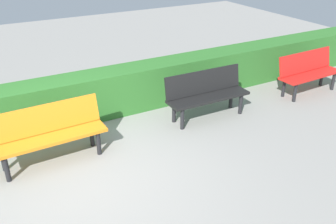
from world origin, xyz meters
The scene contains 5 objects.
ground_plane centered at (0.00, 0.00, 0.00)m, with size 21.15×21.15×0.00m, color gray.
bench_red centered at (-5.25, -0.75, 0.48)m, with size 1.51×0.52×0.86m.
bench_black centered at (-2.72, -0.84, 0.48)m, with size 1.58×0.48×0.86m.
bench_orange centered at (0.14, -0.77, 0.48)m, with size 1.65×0.52×0.86m.
hedge_row centered at (-1.24, -1.85, 0.41)m, with size 17.15×0.62×0.83m, color #2D6B28.
Camera 1 is at (0.89, 4.21, 3.16)m, focal length 39.46 mm.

